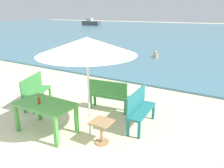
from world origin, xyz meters
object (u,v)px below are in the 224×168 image
bench_green_left (35,89)px  boat_tanker (91,23)px  picnic_table_green (45,107)px  beer_bottle_amber (39,100)px  bench_teal_center (139,107)px  side_table_wood (102,129)px  swimmer_person (156,55)px  bench_green_right (108,94)px  patio_umbrella (87,46)px

bench_green_left → boat_tanker: boat_tanker is taller
picnic_table_green → beer_bottle_amber: 0.24m
bench_teal_center → bench_green_left: size_ratio=0.98×
beer_bottle_amber → bench_teal_center: bearing=38.3°
picnic_table_green → bench_green_left: bearing=147.0°
side_table_wood → swimmer_person: side_table_wood is taller
beer_bottle_amber → bench_green_right: 2.03m
swimmer_person → boat_tanker: boat_tanker is taller
beer_bottle_amber → patio_umbrella: 1.73m
swimmer_person → boat_tanker: bearing=132.5°
bench_teal_center → boat_tanker: boat_tanker is taller
picnic_table_green → patio_umbrella: (1.00, 0.38, 1.47)m
swimmer_person → beer_bottle_amber: bearing=-86.1°
side_table_wood → swimmer_person: size_ratio=1.32×
beer_bottle_amber → bench_green_left: 1.78m
picnic_table_green → side_table_wood: picnic_table_green is taller
picnic_table_green → beer_bottle_amber: size_ratio=5.28×
beer_bottle_amber → side_table_wood: bearing=14.4°
swimmer_person → bench_green_left: bearing=-94.8°
patio_umbrella → boat_tanker: size_ratio=0.57×
beer_bottle_amber → side_table_wood: (1.48, 0.38, -0.50)m
bench_green_right → bench_teal_center: bearing=-18.6°
bench_teal_center → boat_tanker: (-25.90, 33.78, 0.07)m
picnic_table_green → bench_teal_center: size_ratio=1.15×
beer_bottle_amber → boat_tanker: boat_tanker is taller
picnic_table_green → swimmer_person: size_ratio=3.41×
picnic_table_green → swimmer_person: bearing=94.4°
bench_teal_center → bench_green_left: 3.31m
boat_tanker → bench_green_left: bearing=-56.5°
bench_green_right → beer_bottle_amber: bearing=-111.4°
bench_green_left → boat_tanker: (-22.62, 34.21, 0.07)m
patio_umbrella → bench_green_right: bearing=104.0°
bench_teal_center → bench_green_left: bearing=-172.6°
bench_teal_center → swimmer_person: bearing=107.1°
picnic_table_green → bench_green_right: size_ratio=1.13×
boat_tanker → picnic_table_green: bearing=-55.6°
bench_green_left → bench_teal_center: bearing=7.4°
picnic_table_green → patio_umbrella: 1.82m
side_table_wood → picnic_table_green: bearing=-168.6°
beer_bottle_amber → swimmer_person: bearing=93.9°
picnic_table_green → bench_green_right: (0.65, 1.77, -0.11)m
picnic_table_green → patio_umbrella: bearing=20.7°
beer_bottle_amber → bench_green_right: size_ratio=0.21×
swimmer_person → patio_umbrella: bearing=-79.4°
picnic_table_green → bench_green_left: size_ratio=1.12×
bench_green_left → swimmer_person: 8.76m
bench_teal_center → bench_green_left: (-3.28, -0.43, 0.00)m
picnic_table_green → bench_green_right: 1.89m
patio_umbrella → bench_green_right: patio_umbrella is taller
picnic_table_green → swimmer_person: 9.72m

